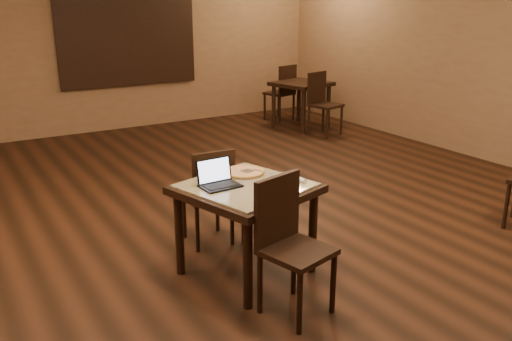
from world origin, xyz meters
TOP-DOWN VIEW (x-y plane):
  - ground at (0.00, 0.00)m, footprint 10.00×10.00m
  - wall_back at (0.00, 5.00)m, footprint 8.00×0.02m
  - mural at (0.50, 4.96)m, footprint 2.34×0.05m
  - tiled_table at (-0.47, -0.57)m, footprint 1.14×1.14m
  - chair_main_near at (-0.49, -1.18)m, footprint 0.52×0.52m
  - chair_main_far at (-0.48, 0.05)m, footprint 0.42×0.42m
  - laptop at (-0.67, -0.47)m, footprint 0.31×0.24m
  - plate at (-0.25, -0.75)m, footprint 0.26×0.26m
  - pizza_slice at (-0.25, -0.75)m, footprint 0.23×0.23m
  - pizza_pan at (-0.35, -0.33)m, footprint 0.34×0.34m
  - pizza_whole at (-0.35, -0.33)m, footprint 0.34×0.34m
  - spatula at (-0.33, -0.35)m, footprint 0.14×0.23m
  - napkin_roll at (-0.07, -0.71)m, footprint 0.04×0.17m
  - other_table_a at (3.00, 3.49)m, footprint 1.01×1.01m
  - other_table_a_chair_near at (2.98, 2.90)m, footprint 0.53×0.53m
  - other_table_a_chair_far at (3.02, 4.08)m, footprint 0.53×0.53m

SIDE VIEW (x-z plane):
  - ground at x=0.00m, z-range 0.00..0.00m
  - chair_main_far at x=-0.48m, z-range 0.06..0.96m
  - chair_main_near at x=-0.49m, z-range 0.06..1.05m
  - other_table_a_chair_near at x=2.98m, z-range 0.07..1.08m
  - other_table_a_chair_far at x=3.02m, z-range 0.07..1.08m
  - other_table_a at x=3.00m, z-range 0.26..1.04m
  - tiled_table at x=-0.47m, z-range 0.28..1.04m
  - pizza_pan at x=-0.35m, z-range 0.76..0.77m
  - plate at x=-0.25m, z-range 0.76..0.78m
  - pizza_whole at x=-0.35m, z-range 0.77..0.79m
  - napkin_roll at x=-0.07m, z-range 0.76..0.80m
  - pizza_slice at x=-0.25m, z-range 0.78..0.80m
  - spatula at x=-0.33m, z-range 0.79..0.79m
  - laptop at x=-0.67m, z-range 0.71..0.92m
  - wall_back at x=0.00m, z-range 0.00..3.00m
  - mural at x=0.50m, z-range 0.73..2.37m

